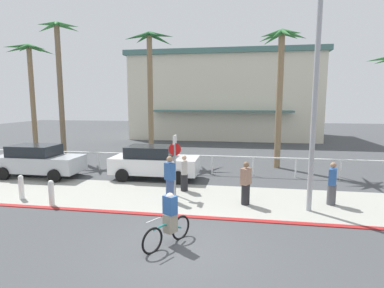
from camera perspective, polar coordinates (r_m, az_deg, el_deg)
ground_plane at (r=18.14m, az=4.23°, el=-4.54°), size 80.00×80.00×0.00m
sidewalk_strip at (r=12.57m, az=1.78°, el=-10.22°), size 44.00×4.00×0.02m
curb_paint at (r=10.71m, az=0.32°, el=-13.52°), size 44.00×0.24×0.03m
building_backdrop at (r=34.83m, az=6.18°, el=8.92°), size 19.63×11.67×8.95m
rail_fence at (r=16.51m, az=3.79°, el=-2.84°), size 26.33×0.08×1.04m
stop_sign_bike_lane at (r=12.59m, az=-3.24°, el=-2.37°), size 0.52×0.56×2.56m
bollard_0 at (r=14.20m, az=-29.39°, el=-7.02°), size 0.20×0.20×1.00m
bollard_1 at (r=12.82m, az=-24.90°, el=-8.26°), size 0.20×0.20×1.00m
streetlight_curb at (r=11.16m, az=22.39°, el=9.12°), size 0.24×2.54×7.50m
palm_tree_0 at (r=26.48m, az=-28.11°, el=12.20°), size 3.19×3.43×8.20m
palm_tree_1 at (r=23.60m, az=-23.63°, el=13.65°), size 3.12×2.78×9.33m
palm_tree_2 at (r=21.20m, az=-7.85°, el=14.18°), size 3.23×3.36×8.52m
palm_tree_3 at (r=18.69m, az=16.27°, el=14.17°), size 2.73×3.30×7.99m
car_silver_0 at (r=17.79m, az=-26.83°, el=-2.79°), size 4.40×2.02×1.69m
car_white_1 at (r=15.64m, az=-7.17°, el=-3.37°), size 4.40×2.02×1.69m
cyclist_teal_0 at (r=8.64m, az=-4.34°, el=-14.13°), size 0.99×1.59×1.50m
pedestrian_0 at (r=12.82m, az=24.80°, el=-7.08°), size 0.41×0.46×1.67m
pedestrian_1 at (r=12.09m, az=-4.18°, el=-6.82°), size 0.48×0.45×1.82m
pedestrian_2 at (r=13.43m, az=-1.47°, el=-5.80°), size 0.39×0.45×1.61m
pedestrian_3 at (r=11.85m, az=10.05°, el=-7.60°), size 0.45×0.48×1.69m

